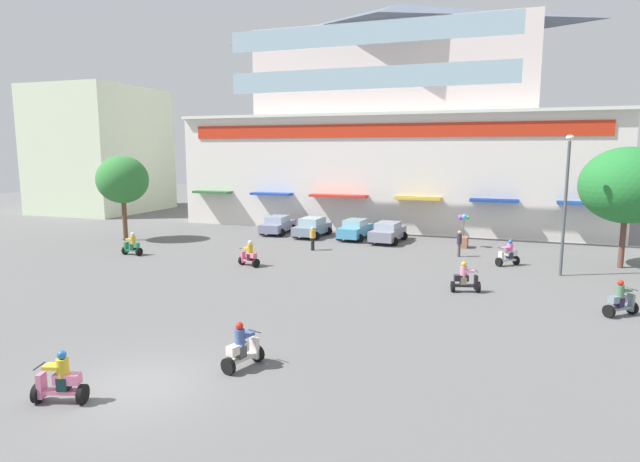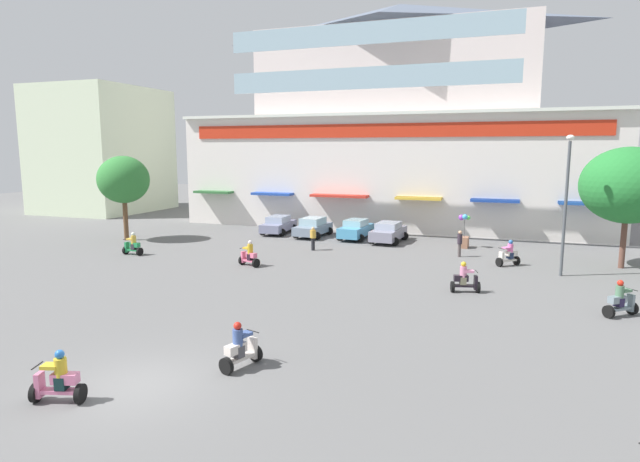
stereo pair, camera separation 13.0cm
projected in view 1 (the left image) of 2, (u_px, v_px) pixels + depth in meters
The scene contains 20 objects.
ground_plane at pixel (303, 281), 27.20m from camera, with size 128.00×128.00×0.00m, color #5F5E5E.
colonial_building at pixel (396, 130), 47.62m from camera, with size 36.01×17.22×19.36m.
flank_building_left at pixel (101, 150), 57.35m from camera, with size 10.52×11.99×13.23m.
plaza_tree_0 at pixel (122, 180), 38.70m from camera, with size 3.80×3.63×6.26m.
plaza_tree_1 at pixel (627, 185), 29.53m from camera, with size 5.08×5.18×6.87m.
parked_car_0 at pixel (278, 225), 42.46m from camera, with size 2.36×4.16×1.42m.
parked_car_1 at pixel (312, 227), 40.98m from camera, with size 2.45×4.24×1.48m.
parked_car_2 at pixel (355, 229), 39.82m from camera, with size 2.39×4.02×1.50m.
parked_car_3 at pixel (388, 232), 38.56m from camera, with size 2.52×4.36×1.46m.
scooter_rider_0 at pixel (132, 246), 33.75m from camera, with size 1.35×0.63×1.49m.
scooter_rider_1 at pixel (508, 255), 30.70m from camera, with size 1.39×1.29×1.52m.
scooter_rider_3 at pixel (249, 256), 30.54m from camera, with size 1.42×0.96×1.53m.
scooter_rider_5 at pixel (465, 279), 24.96m from camera, with size 1.42×0.85×1.49m.
scooter_rider_6 at pixel (621, 301), 21.38m from camera, with size 1.44×1.34×1.52m.
scooter_rider_7 at pixel (242, 349), 16.26m from camera, with size 0.92×1.49×1.51m.
scooter_rider_8 at pixel (60, 381), 14.01m from camera, with size 1.46×0.90×1.47m.
pedestrian_0 at pixel (313, 237), 35.34m from camera, with size 0.52×0.52×1.59m.
pedestrian_1 at pixel (459, 242), 33.18m from camera, with size 0.43×0.43×1.68m.
streetlamp_near at pixel (566, 196), 27.70m from camera, with size 0.40×0.40×7.46m.
balloon_vendor_cart at pixel (463, 235), 36.33m from camera, with size 0.80×0.93×2.36m.
Camera 1 is at (9.62, -11.69, 6.70)m, focal length 29.61 mm.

